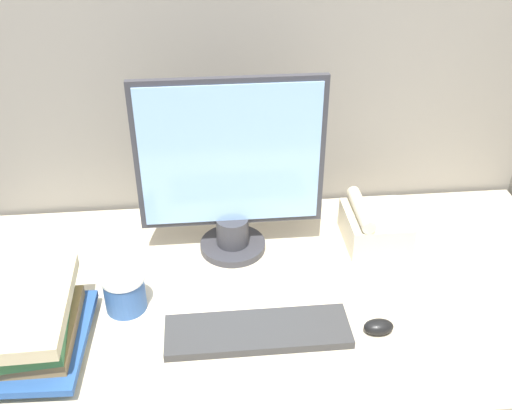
{
  "coord_description": "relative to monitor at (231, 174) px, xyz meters",
  "views": [
    {
      "loc": [
        -0.16,
        -0.72,
        1.71
      ],
      "look_at": [
        -0.05,
        0.44,
        0.96
      ],
      "focal_mm": 42.0,
      "sensor_mm": 36.0,
      "label": 1
    }
  ],
  "objects": [
    {
      "name": "desk_telephone",
      "position": [
        0.38,
        -0.0,
        -0.18
      ],
      "size": [
        0.16,
        0.18,
        0.12
      ],
      "color": "beige",
      "rests_on": "desk"
    },
    {
      "name": "desk",
      "position": [
        0.1,
        -0.18,
        -0.6
      ],
      "size": [
        1.55,
        0.8,
        0.73
      ],
      "color": "beige",
      "rests_on": "ground_plane"
    },
    {
      "name": "cubicle_panel_rear",
      "position": [
        0.1,
        0.26,
        -0.14
      ],
      "size": [
        1.95,
        0.04,
        1.64
      ],
      "color": "gray",
      "rests_on": "ground_plane"
    },
    {
      "name": "coffee_cup",
      "position": [
        -0.27,
        -0.21,
        -0.18
      ],
      "size": [
        0.1,
        0.1,
        0.09
      ],
      "color": "#335999",
      "rests_on": "desk"
    },
    {
      "name": "monitor",
      "position": [
        0.0,
        0.0,
        0.0
      ],
      "size": [
        0.47,
        0.17,
        0.48
      ],
      "color": "#333338",
      "rests_on": "desk"
    },
    {
      "name": "book_stack",
      "position": [
        -0.46,
        -0.32,
        -0.16
      ],
      "size": [
        0.25,
        0.32,
        0.14
      ],
      "color": "gold",
      "rests_on": "desk"
    },
    {
      "name": "keyboard",
      "position": [
        0.03,
        -0.33,
        -0.22
      ],
      "size": [
        0.41,
        0.13,
        0.02
      ],
      "color": "#333333",
      "rests_on": "desk"
    },
    {
      "name": "mouse",
      "position": [
        0.31,
        -0.35,
        -0.21
      ],
      "size": [
        0.07,
        0.04,
        0.03
      ],
      "color": "black",
      "rests_on": "desk"
    }
  ]
}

